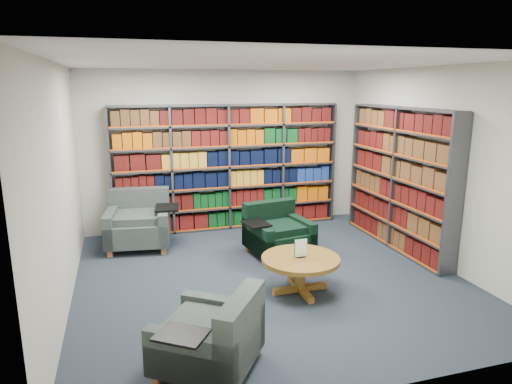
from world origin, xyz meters
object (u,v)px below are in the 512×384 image
object	(u,v)px
chair_green_right	(276,234)
coffee_table	(301,264)
chair_teal_front	(216,340)
chair_teal_left	(139,224)

from	to	relation	value
chair_green_right	coffee_table	xyz separation A→B (m)	(-0.16, -1.37, 0.05)
chair_green_right	chair_teal_front	xyz separation A→B (m)	(-1.50, -2.67, -0.01)
chair_green_right	chair_teal_front	bearing A→B (deg)	-119.33
chair_teal_left	chair_teal_front	xyz separation A→B (m)	(0.50, -3.67, -0.05)
chair_teal_front	coffee_table	world-z (taller)	chair_teal_front
chair_teal_left	chair_green_right	size ratio (longest dim) A/B	1.13
chair_teal_front	coffee_table	bearing A→B (deg)	43.94
coffee_table	chair_teal_front	bearing A→B (deg)	-136.06
chair_teal_left	chair_green_right	world-z (taller)	chair_teal_left
chair_teal_front	coffee_table	distance (m)	1.87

